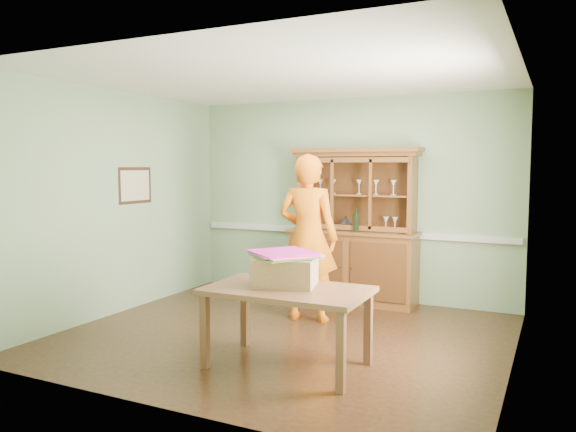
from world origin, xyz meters
The scene contains 14 objects.
floor centered at (0.00, 0.00, 0.00)m, with size 4.50×4.50×0.00m, color #492917.
ceiling centered at (0.00, 0.00, 2.70)m, with size 4.50×4.50×0.00m, color white.
wall_back centered at (0.00, 2.00, 1.35)m, with size 4.50×4.50×0.00m, color #85A57C.
wall_left centered at (-2.25, 0.00, 1.35)m, with size 4.00×4.00×0.00m, color #85A57C.
wall_right centered at (2.25, 0.00, 1.35)m, with size 4.00×4.00×0.00m, color #85A57C.
wall_front centered at (0.00, -2.00, 1.35)m, with size 4.50×4.50×0.00m, color #85A57C.
chair_rail centered at (0.00, 1.98, 0.90)m, with size 4.41×0.05×0.08m, color silver.
framed_map centered at (-2.23, 0.30, 1.55)m, with size 0.03×0.60×0.46m.
window_panel centered at (2.23, -0.30, 1.50)m, with size 0.03×0.96×1.36m.
china_hutch centered at (0.15, 1.77, 0.71)m, with size 1.72×0.57×2.03m.
dining_table centered at (0.43, -0.81, 0.63)m, with size 1.44×0.87×0.72m.
cardboard_box centered at (0.37, -0.71, 0.84)m, with size 0.54×0.43×0.25m, color tan.
kite_stack centered at (0.36, -0.71, 1.00)m, with size 0.73×0.73×0.05m.
person centered at (-0.03, 0.69, 0.97)m, with size 0.70×0.46×1.93m, color orange.
Camera 1 is at (2.58, -5.20, 1.79)m, focal length 35.00 mm.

